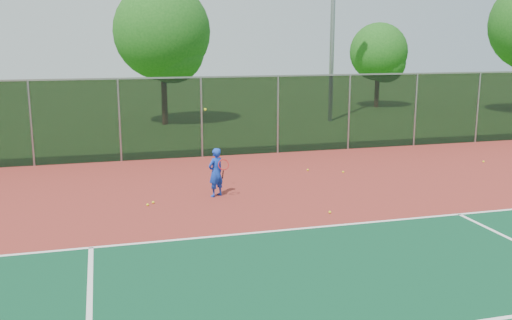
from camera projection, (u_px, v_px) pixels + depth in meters
The scene contains 12 objects.
ground at pixel (462, 268), 11.12m from camera, with size 120.00×120.00×0.00m, color #2B611B.
court_apron at pixel (409, 235), 13.01m from camera, with size 30.00×20.00×0.02m, color maroon.
fence_back at pixel (278, 114), 22.12m from camera, with size 30.00×0.06×3.03m.
tennis_player at pixel (216, 172), 16.03m from camera, with size 0.61×0.69×2.51m.
practice_ball_0 at pixel (308, 170), 19.29m from camera, with size 0.07×0.07×0.07m, color yellow.
practice_ball_1 at pixel (330, 212), 14.56m from camera, with size 0.07×0.07×0.07m, color yellow.
practice_ball_2 at pixel (148, 205), 15.21m from camera, with size 0.07×0.07×0.07m, color yellow.
practice_ball_3 at pixel (483, 162), 20.62m from camera, with size 0.07×0.07×0.07m, color yellow.
practice_ball_4 at pixel (153, 202), 15.43m from camera, with size 0.07×0.07×0.07m, color yellow.
practice_ball_5 at pixel (343, 172), 19.00m from camera, with size 0.07×0.07×0.07m, color yellow.
tree_back_left at pixel (164, 36), 29.10m from camera, with size 4.95×4.95×7.27m.
tree_back_mid at pixel (380, 54), 36.99m from camera, with size 3.74×3.74×5.50m.
Camera 1 is at (-6.65, -9.01, 4.36)m, focal length 40.00 mm.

